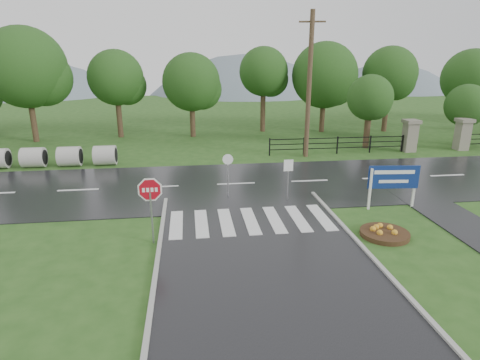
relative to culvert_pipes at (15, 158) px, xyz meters
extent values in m
plane|color=#28501A|center=(12.80, -15.00, -0.60)|extent=(120.00, 120.00, 0.00)
cube|color=black|center=(12.80, -5.00, -0.60)|extent=(90.00, 8.00, 0.04)
cube|color=#272729|center=(21.30, -11.00, -0.60)|extent=(2.20, 11.00, 0.04)
cube|color=silver|center=(9.80, -10.00, -0.54)|extent=(0.50, 2.80, 0.02)
cube|color=silver|center=(10.80, -10.00, -0.54)|extent=(0.50, 2.80, 0.02)
cube|color=silver|center=(11.80, -10.00, -0.54)|extent=(0.50, 2.80, 0.02)
cube|color=silver|center=(12.80, -10.00, -0.54)|extent=(0.50, 2.80, 0.02)
cube|color=silver|center=(13.80, -10.00, -0.54)|extent=(0.50, 2.80, 0.02)
cube|color=silver|center=(14.80, -10.00, -0.54)|extent=(0.50, 2.80, 0.02)
cube|color=silver|center=(15.80, -10.00, -0.54)|extent=(0.50, 2.80, 0.02)
cube|color=gray|center=(25.80, 1.00, 0.40)|extent=(0.80, 0.80, 2.00)
cube|color=#6B6659|center=(25.80, 1.00, 1.52)|extent=(1.00, 1.00, 0.24)
cube|color=gray|center=(29.80, 1.00, 0.40)|extent=(0.80, 0.80, 2.00)
cube|color=#6B6659|center=(29.80, 1.00, 1.52)|extent=(1.00, 1.00, 0.24)
cube|color=black|center=(20.55, 1.00, -0.20)|extent=(9.50, 0.05, 0.05)
cube|color=black|center=(20.55, 1.00, 0.15)|extent=(9.50, 0.05, 0.05)
cube|color=black|center=(20.55, 1.00, 0.50)|extent=(9.50, 0.05, 0.05)
cube|color=black|center=(15.80, 1.00, 0.00)|extent=(0.08, 0.08, 1.20)
cube|color=black|center=(25.30, 1.00, 0.00)|extent=(0.08, 0.08, 1.20)
cube|color=black|center=(30.30, 1.00, 0.00)|extent=(0.08, 0.08, 1.20)
sphere|color=slate|center=(-15.20, 50.00, -15.00)|extent=(40.00, 40.00, 40.00)
sphere|color=slate|center=(20.80, 50.00, -17.88)|extent=(48.00, 48.00, 48.00)
sphere|color=slate|center=(48.80, 50.00, -13.56)|extent=(36.00, 36.00, 36.00)
cylinder|color=#9E9B93|center=(1.05, 0.00, 0.00)|extent=(1.30, 1.20, 1.20)
cylinder|color=#9E9B93|center=(3.15, 0.00, 0.00)|extent=(1.30, 1.20, 1.20)
cylinder|color=#9E9B93|center=(5.25, 0.00, 0.00)|extent=(1.30, 1.20, 1.20)
cube|color=#939399|center=(9.02, -11.44, 0.37)|extent=(0.06, 0.06, 1.94)
cylinder|color=white|center=(9.02, -11.43, 1.44)|extent=(1.17, 0.02, 1.17)
cylinder|color=#AB0B1A|center=(9.02, -11.44, 1.44)|extent=(1.01, 0.03, 1.01)
cube|color=silver|center=(18.19, -9.27, 0.33)|extent=(0.10, 0.10, 1.87)
cube|color=silver|center=(20.25, -9.27, 0.33)|extent=(0.10, 0.10, 1.87)
cube|color=navy|center=(19.22, -9.27, 0.85)|extent=(2.24, 0.27, 1.03)
cube|color=white|center=(19.22, -9.30, 1.08)|extent=(1.77, 0.18, 0.17)
cube|color=white|center=(19.22, -9.30, 0.66)|extent=(1.30, 0.13, 0.14)
cylinder|color=#332111|center=(17.62, -11.96, -0.51)|extent=(1.81, 1.81, 0.18)
cube|color=#939399|center=(14.90, -7.71, 0.33)|extent=(0.04, 0.04, 1.86)
cube|color=white|center=(14.90, -7.73, 1.11)|extent=(0.44, 0.04, 0.54)
cylinder|color=#939399|center=(12.19, -6.92, 0.39)|extent=(0.06, 0.06, 1.98)
cylinder|color=white|center=(12.19, -6.94, 1.28)|extent=(0.50, 0.05, 0.50)
cylinder|color=#473523|center=(18.19, 0.50, 3.99)|extent=(0.31, 0.31, 9.19)
cube|color=brown|center=(18.19, 0.50, 7.87)|extent=(1.61, 0.48, 0.10)
cylinder|color=#3D2B1C|center=(23.30, 2.50, 0.92)|extent=(0.49, 0.49, 3.04)
sphere|color=#1B4314|center=(23.30, 2.50, 3.04)|extent=(3.22, 3.22, 3.22)
cylinder|color=#3D2B1C|center=(30.86, 2.50, 0.64)|extent=(0.39, 0.39, 2.48)
sphere|color=#1B4314|center=(30.86, 2.50, 2.38)|extent=(3.09, 3.09, 3.09)
camera|label=1|loc=(10.44, -24.95, 5.93)|focal=30.00mm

